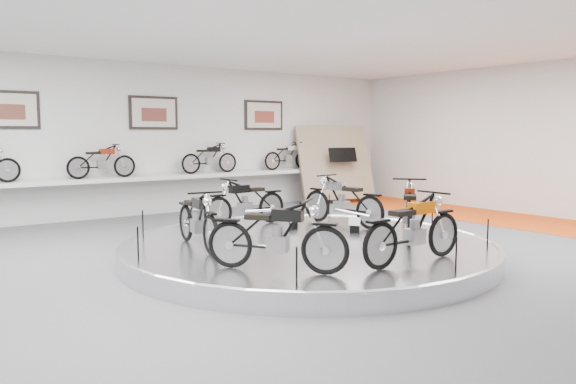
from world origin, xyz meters
TOP-DOWN VIEW (x-y plane):
  - floor at (0.00, 0.00)m, footprint 16.00×16.00m
  - ceiling at (0.00, 0.00)m, footprint 16.00×16.00m
  - wall_back at (0.00, 7.00)m, footprint 16.00×0.00m
  - wall_right at (8.00, 0.00)m, footprint 0.00×14.00m
  - orange_carpet_strip at (6.80, 0.00)m, footprint 2.40×12.60m
  - dado_band at (0.00, 6.98)m, footprint 15.68×0.04m
  - display_platform at (0.00, 0.30)m, footprint 6.40×6.40m
  - platform_rim at (0.00, 0.30)m, footprint 6.40×6.40m
  - shelf at (0.00, 6.70)m, footprint 11.00×0.55m
  - poster_left at (-3.50, 6.96)m, footprint 1.35×0.06m
  - poster_center at (0.00, 6.96)m, footprint 1.35×0.06m
  - poster_right at (3.50, 6.96)m, footprint 1.35×0.06m
  - display_panel at (5.60, 6.10)m, footprint 2.56×1.52m
  - shelf_bike_b at (-1.50, 6.70)m, footprint 1.22×0.43m
  - shelf_bike_c at (1.50, 6.70)m, footprint 1.22×0.43m
  - shelf_bike_d at (4.20, 6.70)m, footprint 1.22×0.43m
  - bike_a at (1.57, 1.19)m, footprint 0.87×1.81m
  - bike_b at (-0.04, 2.29)m, footprint 1.70×0.72m
  - bike_c at (-1.81, 0.90)m, footprint 0.82×1.71m
  - bike_d at (-1.67, -1.14)m, footprint 1.50×1.71m
  - bike_e at (0.22, -1.89)m, footprint 1.75×0.66m
  - bike_f at (1.58, -0.58)m, footprint 1.74×1.67m

SIDE VIEW (x-z plane):
  - floor at x=0.00m, z-range 0.00..0.00m
  - orange_carpet_strip at x=6.80m, z-range 0.00..0.01m
  - display_platform at x=0.00m, z-range 0.00..0.30m
  - platform_rim at x=0.00m, z-range 0.22..0.32m
  - dado_band at x=0.00m, z-range 0.00..1.10m
  - bike_c at x=-1.81m, z-range 0.30..1.26m
  - bike_b at x=-0.04m, z-range 0.30..1.28m
  - bike_d at x=-1.67m, z-range 0.30..1.30m
  - bike_e at x=0.22m, z-range 0.30..1.32m
  - bike_a at x=1.57m, z-range 0.30..1.32m
  - bike_f at x=1.58m, z-range 0.30..1.35m
  - shelf at x=0.00m, z-range 0.95..1.05m
  - display_panel at x=5.60m, z-range 0.10..2.40m
  - shelf_bike_b at x=-1.50m, z-range 1.05..1.78m
  - shelf_bike_c at x=1.50m, z-range 1.05..1.78m
  - shelf_bike_d at x=4.20m, z-range 1.05..1.78m
  - wall_back at x=0.00m, z-range -6.00..10.00m
  - wall_right at x=8.00m, z-range -5.00..9.00m
  - poster_left at x=-3.50m, z-range 2.26..3.14m
  - poster_center at x=0.00m, z-range 2.26..3.14m
  - poster_right at x=3.50m, z-range 2.26..3.14m
  - ceiling at x=0.00m, z-range 4.00..4.00m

